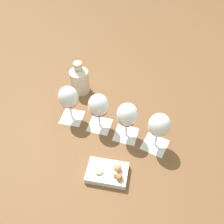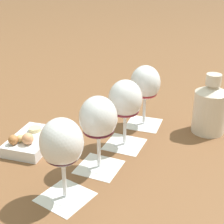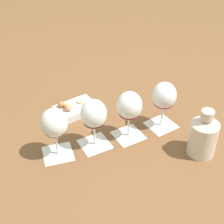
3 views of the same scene
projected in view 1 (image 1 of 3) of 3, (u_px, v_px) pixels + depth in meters
ground_plane at (112, 130)px, 1.12m from camera, size 8.00×8.00×0.00m
tasting_card_0 at (72, 117)px, 1.17m from camera, size 0.12×0.12×0.00m
tasting_card_1 at (100, 125)px, 1.14m from camera, size 0.13×0.13×0.00m
tasting_card_2 at (126, 134)px, 1.10m from camera, size 0.13×0.13×0.00m
tasting_card_3 at (155, 145)px, 1.06m from camera, size 0.14×0.14×0.00m
wine_glass_0 at (68, 98)px, 1.08m from camera, size 0.09×0.09×0.19m
wine_glass_1 at (99, 106)px, 1.04m from camera, size 0.09×0.09×0.19m
wine_glass_2 at (127, 116)px, 1.00m from camera, size 0.09×0.09×0.19m
wine_glass_3 at (159, 126)px, 0.97m from camera, size 0.09×0.09×0.19m
ceramic_vase at (80, 79)px, 1.25m from camera, size 0.10×0.10×0.18m
snack_dish at (108, 173)px, 0.95m from camera, size 0.18×0.13×0.06m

